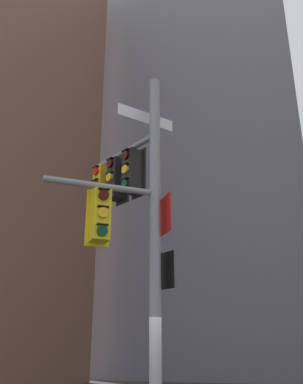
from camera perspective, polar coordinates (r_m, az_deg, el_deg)
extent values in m
cube|color=slate|center=(35.71, 7.69, 2.64)|extent=(14.26, 14.26, 31.53)
cylinder|color=gray|center=(8.23, 0.49, -7.48)|extent=(0.23, 0.23, 7.67)
cylinder|color=gray|center=(9.87, -3.79, 5.44)|extent=(1.93, 1.36, 0.13)
cylinder|color=gray|center=(8.22, -6.86, 0.79)|extent=(1.87, 1.46, 0.13)
cube|color=black|center=(9.49, -1.75, 2.53)|extent=(0.41, 0.29, 1.14)
cube|color=black|center=(9.38, -2.66, 2.82)|extent=(0.47, 0.47, 1.00)
cylinder|color=#360605|center=(9.42, -3.59, 5.08)|extent=(0.20, 0.16, 0.20)
cube|color=black|center=(9.46, -3.60, 5.75)|extent=(0.22, 0.18, 0.02)
cylinder|color=yellow|center=(9.27, -3.64, 3.13)|extent=(0.20, 0.16, 0.20)
cube|color=black|center=(9.32, -3.65, 3.82)|extent=(0.22, 0.18, 0.02)
cylinder|color=#06311C|center=(9.14, -3.69, 1.11)|extent=(0.20, 0.16, 0.20)
cube|color=black|center=(9.18, -3.70, 1.82)|extent=(0.22, 0.18, 0.02)
cube|color=black|center=(9.94, -3.95, 1.48)|extent=(0.41, 0.29, 1.14)
cube|color=black|center=(9.84, -4.84, 1.74)|extent=(0.47, 0.47, 1.00)
cylinder|color=#360605|center=(9.87, -5.73, 3.90)|extent=(0.20, 0.16, 0.20)
cube|color=black|center=(9.92, -5.74, 4.54)|extent=(0.22, 0.18, 0.02)
cylinder|color=yellow|center=(9.74, -5.80, 2.02)|extent=(0.20, 0.16, 0.20)
cube|color=black|center=(9.78, -5.81, 2.68)|extent=(0.22, 0.18, 0.02)
cylinder|color=#06311C|center=(9.61, -5.87, 0.09)|extent=(0.20, 0.16, 0.20)
cube|color=black|center=(9.65, -5.88, 0.76)|extent=(0.22, 0.18, 0.02)
cube|color=gold|center=(10.42, -5.96, 0.52)|extent=(0.41, 0.29, 1.14)
cube|color=gold|center=(10.32, -6.83, 0.76)|extent=(0.47, 0.47, 1.00)
cylinder|color=red|center=(10.35, -7.67, 2.82)|extent=(0.20, 0.16, 0.20)
cube|color=black|center=(10.39, -7.67, 3.44)|extent=(0.22, 0.18, 0.02)
cylinder|color=#3C2C06|center=(10.22, -7.76, 1.01)|extent=(0.20, 0.16, 0.20)
cube|color=black|center=(10.26, -7.76, 1.64)|extent=(0.22, 0.18, 0.02)
cylinder|color=#06311C|center=(10.10, -7.85, -0.84)|extent=(0.20, 0.16, 0.20)
cube|color=black|center=(10.14, -7.85, -0.19)|extent=(0.22, 0.18, 0.02)
cube|color=yellow|center=(8.20, -7.37, -3.57)|extent=(0.40, 0.31, 1.14)
cube|color=yellow|center=(8.02, -7.03, -3.21)|extent=(0.48, 0.48, 1.00)
cylinder|color=#360605|center=(7.95, -6.56, -0.41)|extent=(0.20, 0.17, 0.20)
cube|color=black|center=(7.98, -6.52, 0.42)|extent=(0.22, 0.19, 0.02)
cylinder|color=yellow|center=(7.84, -6.66, -2.82)|extent=(0.20, 0.17, 0.20)
cube|color=black|center=(7.87, -6.62, -1.97)|extent=(0.22, 0.19, 0.02)
cylinder|color=#06311C|center=(7.74, -6.77, -5.29)|extent=(0.20, 0.17, 0.20)
cube|color=black|center=(7.77, -6.72, -4.42)|extent=(0.22, 0.19, 0.02)
cube|color=white|center=(9.64, -0.74, 10.15)|extent=(0.97, 1.12, 0.28)
cube|color=#19479E|center=(9.64, -0.74, 10.15)|extent=(0.94, 1.09, 0.24)
cube|color=red|center=(8.47, 1.89, -3.12)|extent=(0.38, 0.54, 0.80)
cube|color=white|center=(8.47, 1.89, -3.12)|extent=(0.35, 0.50, 0.76)
cube|color=black|center=(8.28, 1.71, -10.74)|extent=(0.50, 0.36, 0.72)
cube|color=white|center=(8.28, 1.71, -10.74)|extent=(0.46, 0.34, 0.68)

